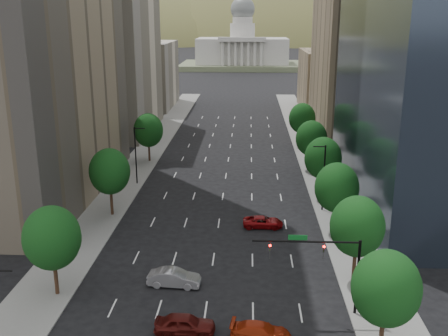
# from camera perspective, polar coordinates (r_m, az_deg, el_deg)

# --- Properties ---
(sidewalk_left) EXTENTS (6.00, 200.00, 0.15)m
(sidewalk_left) POSITION_cam_1_polar(r_m,az_deg,el_deg) (76.70, -11.79, -2.85)
(sidewalk_left) COLOR slate
(sidewalk_left) RESTS_ON ground
(sidewalk_right) EXTENTS (6.00, 200.00, 0.15)m
(sidewalk_right) POSITION_cam_1_polar(r_m,az_deg,el_deg) (75.25, 11.76, -3.23)
(sidewalk_right) COLOR slate
(sidewalk_right) RESTS_ON ground
(midrise_cream_left) EXTENTS (14.00, 30.00, 35.00)m
(midrise_cream_left) POSITION_cam_1_polar(r_m,az_deg,el_deg) (116.80, -11.67, 12.45)
(midrise_cream_left) COLOR beige
(midrise_cream_left) RESTS_ON ground
(filler_left) EXTENTS (14.00, 26.00, 18.00)m
(filler_left) POSITION_cam_1_polar(r_m,az_deg,el_deg) (149.63, -8.38, 10.14)
(filler_left) COLOR beige
(filler_left) RESTS_ON ground
(parking_tan_right) EXTENTS (14.00, 30.00, 30.00)m
(parking_tan_right) POSITION_cam_1_polar(r_m,az_deg,el_deg) (112.52, 14.00, 10.89)
(parking_tan_right) COLOR #8C7759
(parking_tan_right) RESTS_ON ground
(filler_right) EXTENTS (14.00, 26.00, 16.00)m
(filler_right) POSITION_cam_1_polar(r_m,az_deg,el_deg) (145.60, 11.37, 9.43)
(filler_right) COLOR #8C7759
(filler_right) RESTS_ON ground
(tree_right_0) EXTENTS (5.20, 5.20, 8.39)m
(tree_right_0) POSITION_cam_1_polar(r_m,az_deg,el_deg) (41.44, 17.44, -12.55)
(tree_right_0) COLOR #382316
(tree_right_0) RESTS_ON ground
(tree_right_1) EXTENTS (5.20, 5.20, 8.75)m
(tree_right_1) POSITION_cam_1_polar(r_m,az_deg,el_deg) (50.94, 14.47, -6.26)
(tree_right_1) COLOR #382316
(tree_right_1) RESTS_ON ground
(tree_right_2) EXTENTS (5.20, 5.20, 8.61)m
(tree_right_2) POSITION_cam_1_polar(r_m,az_deg,el_deg) (62.04, 12.32, -2.13)
(tree_right_2) COLOR #382316
(tree_right_2) RESTS_ON ground
(tree_right_3) EXTENTS (5.20, 5.20, 8.89)m
(tree_right_3) POSITION_cam_1_polar(r_m,az_deg,el_deg) (73.31, 10.86, 1.07)
(tree_right_3) COLOR #382316
(tree_right_3) RESTS_ON ground
(tree_right_4) EXTENTS (5.20, 5.20, 8.46)m
(tree_right_4) POSITION_cam_1_polar(r_m,az_deg,el_deg) (86.87, 9.62, 3.24)
(tree_right_4) COLOR #382316
(tree_right_4) RESTS_ON ground
(tree_right_5) EXTENTS (5.20, 5.20, 8.75)m
(tree_right_5) POSITION_cam_1_polar(r_m,az_deg,el_deg) (102.37, 8.61, 5.44)
(tree_right_5) COLOR #382316
(tree_right_5) RESTS_ON ground
(tree_left_0) EXTENTS (5.20, 5.20, 8.75)m
(tree_left_0) POSITION_cam_1_polar(r_m,az_deg,el_deg) (49.41, -18.45, -7.33)
(tree_left_0) COLOR #382316
(tree_left_0) RESTS_ON ground
(tree_left_1) EXTENTS (5.20, 5.20, 8.97)m
(tree_left_1) POSITION_cam_1_polar(r_m,az_deg,el_deg) (67.19, -12.50, -0.38)
(tree_left_1) COLOR #382316
(tree_left_1) RESTS_ON ground
(tree_left_2) EXTENTS (5.20, 5.20, 8.68)m
(tree_left_2) POSITION_cam_1_polar(r_m,az_deg,el_deg) (91.79, -8.34, 4.14)
(tree_left_2) COLOR #382316
(tree_left_2) RESTS_ON ground
(streetlight_rn) EXTENTS (1.70, 0.20, 9.00)m
(streetlight_rn) POSITION_cam_1_polar(r_m,az_deg,el_deg) (68.76, 10.91, -0.87)
(streetlight_rn) COLOR black
(streetlight_rn) RESTS_ON ground
(streetlight_ln) EXTENTS (1.70, 0.20, 9.00)m
(streetlight_ln) POSITION_cam_1_polar(r_m,az_deg,el_deg) (79.50, -9.67, 1.55)
(streetlight_ln) COLOR black
(streetlight_ln) RESTS_ON ground
(traffic_signal) EXTENTS (9.12, 0.40, 7.38)m
(traffic_signal) POSITION_cam_1_polar(r_m,az_deg,el_deg) (45.17, 11.53, -9.89)
(traffic_signal) COLOR black
(traffic_signal) RESTS_ON ground
(capitol) EXTENTS (60.00, 40.00, 35.20)m
(capitol) POSITION_cam_1_polar(r_m,az_deg,el_deg) (260.26, 2.03, 12.82)
(capitol) COLOR #596647
(capitol) RESTS_ON ground
(foothills) EXTENTS (720.00, 413.00, 263.00)m
(foothills) POSITION_cam_1_polar(r_m,az_deg,el_deg) (613.41, 5.76, 10.48)
(foothills) COLOR olive
(foothills) RESTS_ON ground
(car_red_near) EXTENTS (5.10, 2.58, 1.42)m
(car_red_near) POSITION_cam_1_polar(r_m,az_deg,el_deg) (43.39, 4.08, -17.57)
(car_red_near) COLOR #97230A
(car_red_near) RESTS_ON ground
(car_maroon) EXTENTS (4.96, 2.01, 1.69)m
(car_maroon) POSITION_cam_1_polar(r_m,az_deg,el_deg) (44.04, -4.33, -16.80)
(car_maroon) COLOR #440E0B
(car_maroon) RESTS_ON ground
(car_silver) EXTENTS (5.17, 2.14, 1.67)m
(car_silver) POSITION_cam_1_polar(r_m,az_deg,el_deg) (50.84, -5.52, -11.97)
(car_silver) COLOR gray
(car_silver) RESTS_ON ground
(car_red_far) EXTENTS (4.94, 2.31, 1.37)m
(car_red_far) POSITION_cam_1_polar(r_m,az_deg,el_deg) (63.84, 4.33, -5.95)
(car_red_far) COLOR maroon
(car_red_far) RESTS_ON ground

